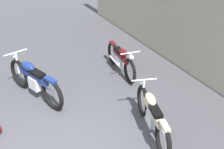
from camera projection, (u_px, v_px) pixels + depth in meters
name	position (u px, v px, depth m)	size (l,w,h in m)	color
motorcycle_blue	(34.00, 80.00, 6.16)	(2.06, 1.03, 0.98)	black
motorcycle_maroon	(121.00, 59.00, 7.31)	(1.96, 0.55, 0.88)	black
motorcycle_cream	(152.00, 114.00, 5.04)	(1.90, 0.69, 0.87)	black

